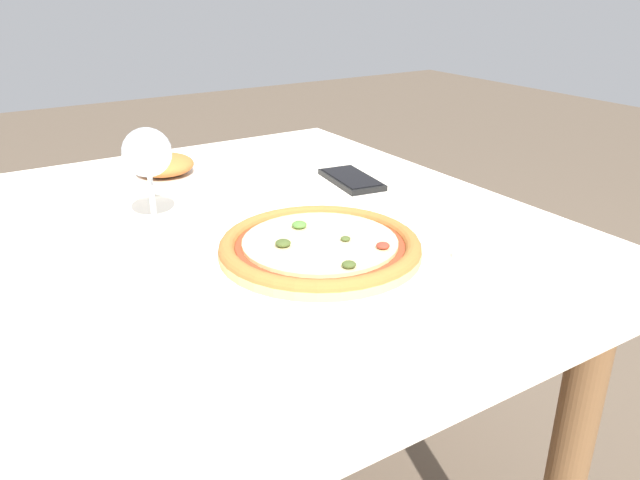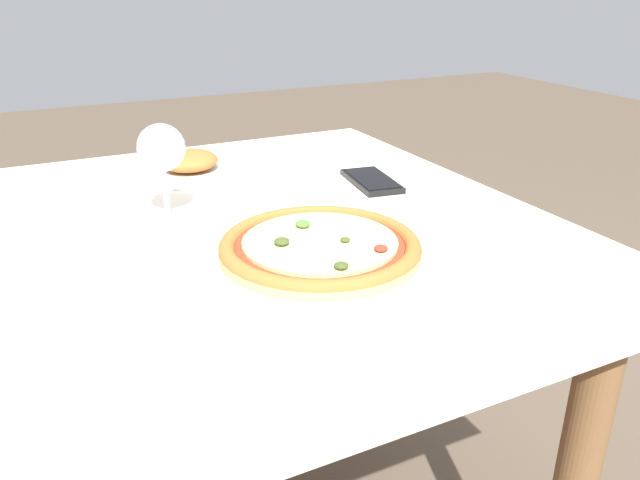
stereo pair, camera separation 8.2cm
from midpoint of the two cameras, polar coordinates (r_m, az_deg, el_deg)
name	(u,v)px [view 2 (the right image)]	position (r m, az deg, el deg)	size (l,w,h in m)	color
dining_table	(176,294)	(0.95, -10.61, -4.96)	(1.14, 0.99, 0.72)	brown
pizza_plate	(320,249)	(0.82, 2.84, -0.89)	(0.30, 0.30, 0.04)	white
wine_glass_far_right	(162,152)	(0.95, -11.89, 7.86)	(0.07, 0.07, 0.15)	silver
cell_phone	(371,181)	(1.14, 6.79, 5.37)	(0.09, 0.15, 0.01)	black
side_plate	(190,166)	(1.20, -9.92, 6.67)	(0.18, 0.18, 0.05)	white
napkin_folded	(522,256)	(0.89, 20.58, -1.44)	(0.18, 0.15, 0.01)	silver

